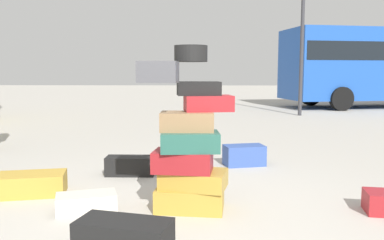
% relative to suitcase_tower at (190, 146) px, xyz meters
% --- Properties ---
extents(ground_plane, '(80.00, 80.00, 0.00)m').
position_rel_suitcase_tower_xyz_m(ground_plane, '(-0.13, -0.19, -0.68)').
color(ground_plane, '#ADA89E').
extents(suitcase_tower, '(0.96, 0.76, 1.72)m').
position_rel_suitcase_tower_xyz_m(suitcase_tower, '(0.00, 0.00, 0.00)').
color(suitcase_tower, '#B28C33').
rests_on(suitcase_tower, ground).
extents(suitcase_navy_foreground_near, '(0.68, 0.49, 0.31)m').
position_rel_suitcase_tower_xyz_m(suitcase_navy_foreground_near, '(0.76, 2.07, -0.52)').
color(suitcase_navy_foreground_near, '#334F99').
rests_on(suitcase_navy_foreground_near, ground).
extents(suitcase_black_left_side, '(0.79, 0.50, 0.30)m').
position_rel_suitcase_tower_xyz_m(suitcase_black_left_side, '(-0.46, -1.15, -0.53)').
color(suitcase_black_left_side, black).
rests_on(suitcase_black_left_side, ground).
extents(suitcase_black_foreground_far, '(0.69, 0.30, 0.26)m').
position_rel_suitcase_tower_xyz_m(suitcase_black_foreground_far, '(-0.90, 1.40, -0.55)').
color(suitcase_black_foreground_far, black).
rests_on(suitcase_black_foreground_far, ground).
extents(suitcase_cream_behind_tower, '(0.68, 0.49, 0.18)m').
position_rel_suitcase_tower_xyz_m(suitcase_cream_behind_tower, '(-1.08, -0.10, -0.59)').
color(suitcase_cream_behind_tower, beige).
rests_on(suitcase_cream_behind_tower, ground).
extents(suitcase_tan_white_trunk, '(0.86, 0.60, 0.25)m').
position_rel_suitcase_tower_xyz_m(suitcase_tan_white_trunk, '(-1.90, 0.44, -0.55)').
color(suitcase_tan_white_trunk, '#B28C33').
rests_on(suitcase_tan_white_trunk, ground).
extents(lamp_post, '(0.36, 0.36, 5.70)m').
position_rel_suitcase_tower_xyz_m(lamp_post, '(3.29, 9.44, 3.08)').
color(lamp_post, '#333338').
rests_on(lamp_post, ground).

